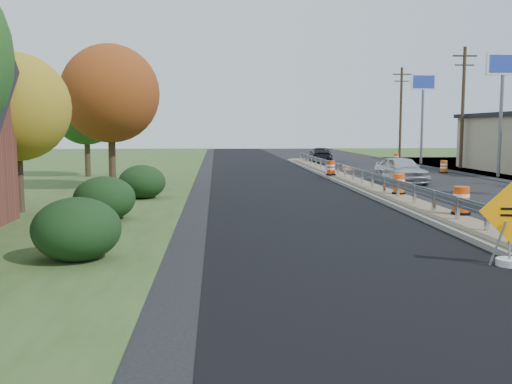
{
  "coord_description": "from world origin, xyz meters",
  "views": [
    {
      "loc": [
        -7.7,
        -19.54,
        3.11
      ],
      "look_at": [
        -6.43,
        -1.49,
        1.1
      ],
      "focal_mm": 40.0,
      "sensor_mm": 36.0,
      "label": 1
    }
  ],
  "objects": [
    {
      "name": "barrel_median_far",
      "position": [
        -0.55,
        15.52,
        0.66
      ],
      "size": [
        0.61,
        0.61,
        0.9
      ],
      "color": "black",
      "rests_on": "median"
    },
    {
      "name": "median",
      "position": [
        0.0,
        8.0,
        0.11
      ],
      "size": [
        1.6,
        55.0,
        0.23
      ],
      "color": "gray",
      "rests_on": "ground"
    },
    {
      "name": "caution_sign",
      "position": [
        -1.05,
        -7.27,
        0.5
      ],
      "size": [
        1.39,
        0.59,
        1.96
      ],
      "rotation": [
        0.0,
        0.0,
        -0.23
      ],
      "color": "white",
      "rests_on": "ground"
    },
    {
      "name": "barrel_median_mid",
      "position": [
        0.39,
        5.09,
        0.65
      ],
      "size": [
        0.6,
        0.6,
        0.89
      ],
      "color": "black",
      "rests_on": "median"
    },
    {
      "name": "hedge_south",
      "position": [
        -11.0,
        -6.0,
        0.76
      ],
      "size": [
        2.09,
        2.09,
        1.52
      ],
      "primitive_type": "ellipsoid",
      "color": "black",
      "rests_on": "ground"
    },
    {
      "name": "utility_pole_north",
      "position": [
        11.5,
        39.0,
        4.93
      ],
      "size": [
        1.9,
        0.26,
        9.4
      ],
      "color": "#473523",
      "rests_on": "ground"
    },
    {
      "name": "pylon_sign_mid",
      "position": [
        10.5,
        16.0,
        6.48
      ],
      "size": [
        2.2,
        0.3,
        7.9
      ],
      "color": "slate",
      "rests_on": "ground"
    },
    {
      "name": "barrel_shoulder_mid",
      "position": [
        8.36,
        19.62,
        0.42
      ],
      "size": [
        0.6,
        0.6,
        0.89
      ],
      "color": "black",
      "rests_on": "ground"
    },
    {
      "name": "guardrail",
      "position": [
        0.0,
        9.0,
        0.73
      ],
      "size": [
        0.1,
        46.15,
        0.72
      ],
      "color": "silver",
      "rests_on": "median"
    },
    {
      "name": "tree_near_red",
      "position": [
        -13.0,
        10.0,
        4.86
      ],
      "size": [
        4.95,
        4.95,
        7.35
      ],
      "color": "#473523",
      "rests_on": "ground"
    },
    {
      "name": "car_dark_far",
      "position": [
        1.87,
        32.17,
        0.7
      ],
      "size": [
        2.53,
        5.02,
        1.4
      ],
      "primitive_type": "imported",
      "rotation": [
        0.0,
        0.0,
        3.02
      ],
      "color": "black",
      "rests_on": "ground"
    },
    {
      "name": "ground",
      "position": [
        0.0,
        0.0,
        0.0
      ],
      "size": [
        140.0,
        140.0,
        0.0
      ],
      "primitive_type": "plane",
      "color": "black",
      "rests_on": "ground"
    },
    {
      "name": "tree_near_back",
      "position": [
        -16.0,
        18.0,
        4.21
      ],
      "size": [
        4.29,
        4.29,
        6.37
      ],
      "color": "#473523",
      "rests_on": "ground"
    },
    {
      "name": "barrel_median_near",
      "position": [
        0.55,
        -1.0,
        0.68
      ],
      "size": [
        0.65,
        0.65,
        0.95
      ],
      "color": "black",
      "rests_on": "median"
    },
    {
      "name": "hedge_mid",
      "position": [
        -11.5,
        0.0,
        0.76
      ],
      "size": [
        2.09,
        2.09,
        1.52
      ],
      "primitive_type": "ellipsoid",
      "color": "black",
      "rests_on": "ground"
    },
    {
      "name": "hedge_north",
      "position": [
        -11.0,
        6.0,
        0.76
      ],
      "size": [
        2.09,
        2.09,
        1.52
      ],
      "primitive_type": "ellipsoid",
      "color": "black",
      "rests_on": "ground"
    },
    {
      "name": "pylon_sign_north",
      "position": [
        10.5,
        30.0,
        6.48
      ],
      "size": [
        2.2,
        0.3,
        7.9
      ],
      "color": "slate",
      "rests_on": "ground"
    },
    {
      "name": "car_silver",
      "position": [
        2.94,
        12.55,
        0.77
      ],
      "size": [
        2.32,
        4.7,
        1.54
      ],
      "primitive_type": "imported",
      "rotation": [
        0.0,
        0.0,
        0.11
      ],
      "color": "silver",
      "rests_on": "ground"
    },
    {
      "name": "milled_overlay",
      "position": [
        -4.4,
        10.0,
        0.01
      ],
      "size": [
        7.2,
        120.0,
        0.01
      ],
      "primitive_type": "cube",
      "color": "black",
      "rests_on": "ground"
    },
    {
      "name": "barrel_shoulder_far",
      "position": [
        9.2,
        32.95,
        0.38
      ],
      "size": [
        0.54,
        0.54,
        0.79
      ],
      "color": "black",
      "rests_on": "ground"
    },
    {
      "name": "tree_near_yellow",
      "position": [
        -15.0,
        2.0,
        3.89
      ],
      "size": [
        3.96,
        3.96,
        5.88
      ],
      "color": "#473523",
      "rests_on": "ground"
    },
    {
      "name": "utility_pole_nmid",
      "position": [
        11.5,
        24.0,
        4.93
      ],
      "size": [
        1.9,
        0.26,
        9.4
      ],
      "color": "#473523",
      "rests_on": "ground"
    }
  ]
}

